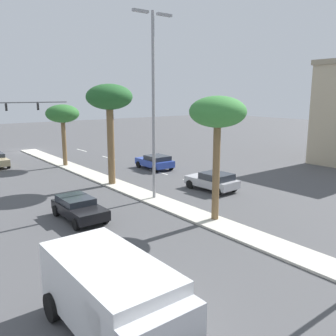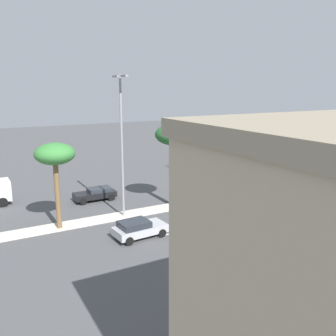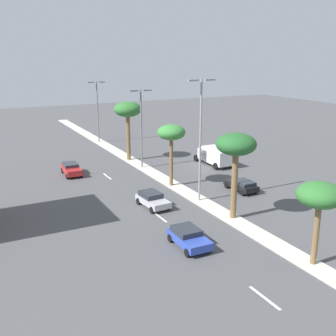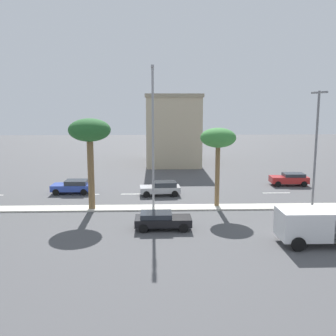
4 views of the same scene
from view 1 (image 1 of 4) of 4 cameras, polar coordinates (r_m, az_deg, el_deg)
ground_plane at (r=20.27m, az=7.45°, el=-8.77°), size 160.00×160.00×0.00m
lane_stripe_leading at (r=47.30m, az=-13.50°, el=2.75°), size 0.20×2.80×0.01m
lane_stripe_front at (r=41.00m, az=-9.40°, el=1.59°), size 0.20×2.80×0.01m
lane_stripe_mid at (r=33.09m, az=-1.54°, el=-0.64°), size 0.20×2.80×0.01m
lane_stripe_inboard at (r=29.34m, az=4.18°, el=-2.26°), size 0.20×2.80×0.01m
palm_tree_trailing at (r=36.58m, az=-16.36°, el=8.09°), size 3.18×3.18×5.95m
palm_tree_center at (r=27.96m, az=-9.26°, el=10.54°), size 3.51×3.51×7.68m
palm_tree_inboard at (r=19.56m, az=7.87°, el=8.33°), size 3.07×3.07×6.83m
street_lamp_left at (r=23.66m, az=-2.34°, el=11.49°), size 2.90×0.24×11.97m
sedan_black_trailing at (r=21.27m, az=-13.97°, el=-6.09°), size 1.93×4.08×1.24m
sedan_silver_inboard at (r=26.92m, az=7.12°, el=-2.00°), size 2.22×4.06×1.36m
sedan_blue_center at (r=34.35m, az=-2.04°, el=1.05°), size 2.14×3.96×1.35m
box_truck at (r=11.01m, az=-8.05°, el=-19.83°), size 2.64×6.16×2.30m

